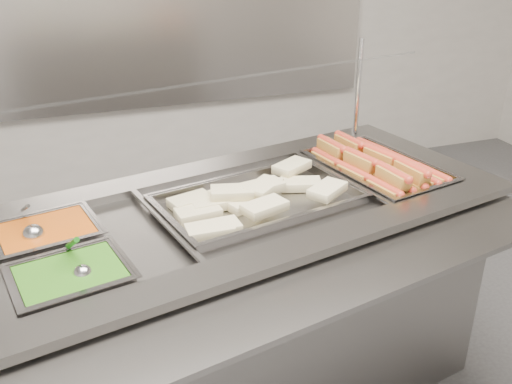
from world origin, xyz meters
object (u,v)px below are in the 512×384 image
object	(u,v)px
steam_counter	(245,306)
sneeze_guard	(212,85)
pan_hotdogs	(377,175)
ladle	(33,233)
pan_wraps	(258,204)
serving_spoon	(81,268)

from	to	relation	value
steam_counter	sneeze_guard	distance (m)	0.80
steam_counter	sneeze_guard	xyz separation A→B (m)	(-0.04, 0.20, 0.77)
pan_hotdogs	ladle	distance (m)	1.25
sneeze_guard	pan_wraps	distance (m)	0.43
pan_wraps	serving_spoon	xyz separation A→B (m)	(-0.60, -0.27, 0.03)
sneeze_guard	ladle	world-z (taller)	sneeze_guard
serving_spoon	sneeze_guard	bearing A→B (deg)	42.57
pan_wraps	sneeze_guard	bearing A→B (deg)	116.99
serving_spoon	ladle	bearing A→B (deg)	115.65
sneeze_guard	pan_wraps	size ratio (longest dim) A/B	2.24
sneeze_guard	pan_hotdogs	bearing A→B (deg)	-7.64
steam_counter	serving_spoon	distance (m)	0.74
steam_counter	pan_hotdogs	distance (m)	0.71
steam_counter	serving_spoon	xyz separation A→B (m)	(-0.54, -0.26, 0.44)
steam_counter	pan_wraps	bearing A→B (deg)	11.64
serving_spoon	pan_wraps	bearing A→B (deg)	24.16
ladle	serving_spoon	bearing A→B (deg)	-64.35
sneeze_guard	pan_hotdogs	xyz separation A→B (m)	(0.62, -0.08, -0.39)
sneeze_guard	ladle	distance (m)	0.74
sneeze_guard	pan_wraps	bearing A→B (deg)	-63.01
pan_wraps	pan_hotdogs	bearing A→B (deg)	11.64
pan_hotdogs	sneeze_guard	bearing A→B (deg)	172.36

